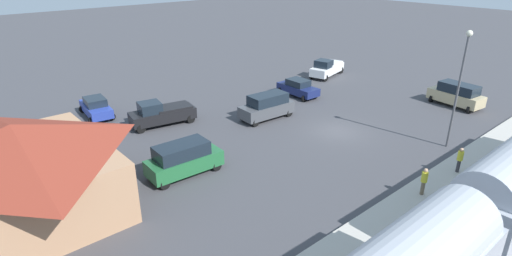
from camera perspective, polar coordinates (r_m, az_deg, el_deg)
ground_plane at (r=33.74m, az=11.44°, el=-0.47°), size 200.00×200.00×0.00m
platform at (r=29.39m, az=26.94°, el=-6.03°), size 3.20×46.00×0.30m
passenger_train at (r=19.01m, az=27.66°, el=-12.87°), size 2.93×34.95×4.98m
station_building at (r=24.99m, az=-30.27°, el=-5.00°), size 10.55×9.31×5.33m
pedestrian_on_platform at (r=25.51m, az=22.66°, el=-6.75°), size 0.36×0.36×1.71m
pedestrian_waiting_far at (r=29.05m, az=26.85°, el=-3.84°), size 0.36×0.36×1.71m
suv_charcoal at (r=35.37m, az=1.56°, el=3.12°), size 2.24×5.01×2.22m
sedan_navy at (r=41.62m, az=5.94°, el=5.69°), size 4.54×2.36×1.74m
pickup_white at (r=49.21m, az=9.96°, el=8.36°), size 3.21×5.71×2.14m
sedan_blue at (r=38.61m, az=-21.68°, el=2.75°), size 4.67×2.64×1.74m
suv_tan at (r=42.92m, az=26.47°, el=4.27°), size 5.09×2.83×2.22m
suv_green at (r=26.57m, az=-10.20°, el=-4.30°), size 2.17×4.98×2.22m
pickup_black at (r=34.95m, az=-13.23°, el=2.03°), size 2.89×5.66×2.14m
light_pole_near_platform at (r=31.98m, az=26.91°, el=6.37°), size 0.44×0.44×8.66m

